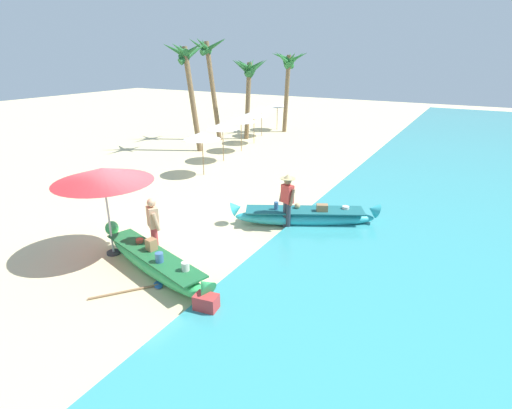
{
  "coord_description": "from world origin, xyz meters",
  "views": [
    {
      "loc": [
        7.76,
        -7.32,
        5.04
      ],
      "look_at": [
        2.43,
        2.2,
        0.9
      ],
      "focal_mm": 28.02,
      "sensor_mm": 36.0,
      "label": 1
    }
  ],
  "objects_px": {
    "boat_cyan_midground": "(304,216)",
    "palm_tree_far_behind": "(288,66)",
    "cooler_box": "(206,304)",
    "palm_tree_tall_inland": "(187,65)",
    "palm_tree_leaning_seaward": "(249,73)",
    "palm_tree_mid_cluster": "(209,60)",
    "person_tourist_customer": "(153,225)",
    "boat_green_foreground": "(154,262)",
    "person_vendor_hatted": "(287,198)",
    "patio_umbrella_large": "(103,175)",
    "paddle": "(137,289)"
  },
  "relations": [
    {
      "from": "boat_green_foreground",
      "to": "palm_tree_mid_cluster",
      "type": "xyz_separation_m",
      "value": [
        -8.27,
        14.2,
        4.41
      ]
    },
    {
      "from": "palm_tree_tall_inland",
      "to": "paddle",
      "type": "height_order",
      "value": "palm_tree_tall_inland"
    },
    {
      "from": "palm_tree_leaning_seaward",
      "to": "palm_tree_mid_cluster",
      "type": "xyz_separation_m",
      "value": [
        -2.06,
        -1.09,
        0.77
      ]
    },
    {
      "from": "patio_umbrella_large",
      "to": "palm_tree_far_behind",
      "type": "height_order",
      "value": "palm_tree_far_behind"
    },
    {
      "from": "palm_tree_tall_inland",
      "to": "palm_tree_mid_cluster",
      "type": "bearing_deg",
      "value": 104.21
    },
    {
      "from": "boat_cyan_midground",
      "to": "palm_tree_mid_cluster",
      "type": "distance_m",
      "value": 14.84
    },
    {
      "from": "palm_tree_mid_cluster",
      "to": "paddle",
      "type": "xyz_separation_m",
      "value": [
        8.46,
        -15.01,
        -4.66
      ]
    },
    {
      "from": "person_vendor_hatted",
      "to": "paddle",
      "type": "bearing_deg",
      "value": -107.45
    },
    {
      "from": "palm_tree_tall_inland",
      "to": "palm_tree_mid_cluster",
      "type": "xyz_separation_m",
      "value": [
        -0.78,
        3.06,
        0.23
      ]
    },
    {
      "from": "boat_cyan_midground",
      "to": "person_vendor_hatted",
      "type": "distance_m",
      "value": 0.97
    },
    {
      "from": "palm_tree_tall_inland",
      "to": "paddle",
      "type": "distance_m",
      "value": 14.88
    },
    {
      "from": "palm_tree_tall_inland",
      "to": "palm_tree_mid_cluster",
      "type": "distance_m",
      "value": 3.17
    },
    {
      "from": "person_vendor_hatted",
      "to": "palm_tree_far_behind",
      "type": "bearing_deg",
      "value": 115.12
    },
    {
      "from": "boat_cyan_midground",
      "to": "patio_umbrella_large",
      "type": "height_order",
      "value": "patio_umbrella_large"
    },
    {
      "from": "palm_tree_far_behind",
      "to": "palm_tree_mid_cluster",
      "type": "bearing_deg",
      "value": -124.76
    },
    {
      "from": "person_vendor_hatted",
      "to": "palm_tree_leaning_seaward",
      "type": "xyz_separation_m",
      "value": [
        -7.9,
        11.32,
        2.93
      ]
    },
    {
      "from": "boat_cyan_midground",
      "to": "cooler_box",
      "type": "bearing_deg",
      "value": -89.85
    },
    {
      "from": "boat_cyan_midground",
      "to": "cooler_box",
      "type": "distance_m",
      "value": 5.21
    },
    {
      "from": "person_vendor_hatted",
      "to": "patio_umbrella_large",
      "type": "relative_size",
      "value": 0.7
    },
    {
      "from": "boat_green_foreground",
      "to": "person_tourist_customer",
      "type": "height_order",
      "value": "person_tourist_customer"
    },
    {
      "from": "boat_green_foreground",
      "to": "palm_tree_leaning_seaward",
      "type": "height_order",
      "value": "palm_tree_leaning_seaward"
    },
    {
      "from": "person_tourist_customer",
      "to": "cooler_box",
      "type": "distance_m",
      "value": 2.91
    },
    {
      "from": "patio_umbrella_large",
      "to": "palm_tree_leaning_seaward",
      "type": "bearing_deg",
      "value": 106.81
    },
    {
      "from": "boat_cyan_midground",
      "to": "palm_tree_tall_inland",
      "type": "height_order",
      "value": "palm_tree_tall_inland"
    },
    {
      "from": "palm_tree_tall_inland",
      "to": "cooler_box",
      "type": "distance_m",
      "value": 15.81
    },
    {
      "from": "palm_tree_mid_cluster",
      "to": "palm_tree_far_behind",
      "type": "bearing_deg",
      "value": 55.24
    },
    {
      "from": "palm_tree_leaning_seaward",
      "to": "palm_tree_mid_cluster",
      "type": "relative_size",
      "value": 0.81
    },
    {
      "from": "boat_cyan_midground",
      "to": "palm_tree_leaning_seaward",
      "type": "height_order",
      "value": "palm_tree_leaning_seaward"
    },
    {
      "from": "person_tourist_customer",
      "to": "palm_tree_far_behind",
      "type": "relative_size",
      "value": 0.32
    },
    {
      "from": "palm_tree_leaning_seaward",
      "to": "boat_cyan_midground",
      "type": "bearing_deg",
      "value": -52.53
    },
    {
      "from": "boat_green_foreground",
      "to": "palm_tree_leaning_seaward",
      "type": "distance_m",
      "value": 16.91
    },
    {
      "from": "person_tourist_customer",
      "to": "paddle",
      "type": "height_order",
      "value": "person_tourist_customer"
    },
    {
      "from": "patio_umbrella_large",
      "to": "palm_tree_tall_inland",
      "type": "height_order",
      "value": "palm_tree_tall_inland"
    },
    {
      "from": "boat_cyan_midground",
      "to": "palm_tree_mid_cluster",
      "type": "relative_size",
      "value": 0.72
    },
    {
      "from": "person_tourist_customer",
      "to": "palm_tree_leaning_seaward",
      "type": "distance_m",
      "value": 16.11
    },
    {
      "from": "palm_tree_mid_cluster",
      "to": "person_tourist_customer",
      "type": "bearing_deg",
      "value": -60.18
    },
    {
      "from": "person_tourist_customer",
      "to": "palm_tree_mid_cluster",
      "type": "xyz_separation_m",
      "value": [
        -7.82,
        13.65,
        3.74
      ]
    },
    {
      "from": "boat_cyan_midground",
      "to": "palm_tree_mid_cluster",
      "type": "height_order",
      "value": "palm_tree_mid_cluster"
    },
    {
      "from": "palm_tree_tall_inland",
      "to": "palm_tree_leaning_seaward",
      "type": "bearing_deg",
      "value": 72.82
    },
    {
      "from": "person_tourist_customer",
      "to": "paddle",
      "type": "bearing_deg",
      "value": -64.82
    },
    {
      "from": "boat_green_foreground",
      "to": "paddle",
      "type": "relative_size",
      "value": 3.16
    },
    {
      "from": "person_vendor_hatted",
      "to": "palm_tree_leaning_seaward",
      "type": "distance_m",
      "value": 14.11
    },
    {
      "from": "patio_umbrella_large",
      "to": "palm_tree_far_behind",
      "type": "bearing_deg",
      "value": 100.86
    },
    {
      "from": "boat_cyan_midground",
      "to": "person_vendor_hatted",
      "type": "relative_size",
      "value": 2.5
    },
    {
      "from": "boat_green_foreground",
      "to": "cooler_box",
      "type": "bearing_deg",
      "value": -18.87
    },
    {
      "from": "boat_green_foreground",
      "to": "patio_umbrella_large",
      "type": "bearing_deg",
      "value": 173.04
    },
    {
      "from": "person_tourist_customer",
      "to": "palm_tree_leaning_seaward",
      "type": "height_order",
      "value": "palm_tree_leaning_seaward"
    },
    {
      "from": "boat_cyan_midground",
      "to": "palm_tree_far_behind",
      "type": "height_order",
      "value": "palm_tree_far_behind"
    },
    {
      "from": "boat_cyan_midground",
      "to": "palm_tree_far_behind",
      "type": "relative_size",
      "value": 0.82
    },
    {
      "from": "boat_green_foreground",
      "to": "patio_umbrella_large",
      "type": "height_order",
      "value": "patio_umbrella_large"
    }
  ]
}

